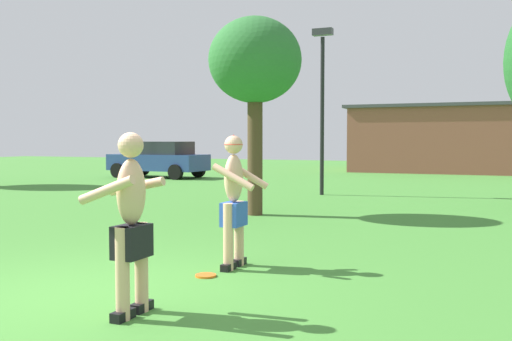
{
  "coord_description": "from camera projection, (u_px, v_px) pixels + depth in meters",
  "views": [
    {
      "loc": [
        4.1,
        -4.87,
        1.66
      ],
      "look_at": [
        0.95,
        2.63,
        1.23
      ],
      "focal_mm": 40.57,
      "sensor_mm": 36.0,
      "label": 1
    }
  ],
  "objects": [
    {
      "name": "tree_behind_players",
      "position": [
        255.0,
        63.0,
        12.59
      ],
      "size": [
        2.04,
        2.04,
        4.34
      ],
      "color": "#4C3823",
      "rests_on": "ground_plane"
    },
    {
      "name": "player_in_black",
      "position": [
        131.0,
        219.0,
        5.41
      ],
      "size": [
        0.6,
        0.58,
        1.73
      ],
      "color": "black",
      "rests_on": "ground_plane"
    },
    {
      "name": "ground_plane",
      "position": [
        78.0,
        296.0,
        6.15
      ],
      "size": [
        80.0,
        80.0,
        0.0
      ],
      "primitive_type": "plane",
      "color": "#428433"
    },
    {
      "name": "frisbee",
      "position": [
        206.0,
        276.0,
        7.01
      ],
      "size": [
        0.26,
        0.26,
        0.03
      ],
      "primitive_type": "cylinder",
      "color": "orange",
      "rests_on": "ground_plane"
    },
    {
      "name": "car_blue_mid_lot",
      "position": [
        159.0,
        159.0,
        25.34
      ],
      "size": [
        4.39,
        2.2,
        1.58
      ],
      "color": "#2D478C",
      "rests_on": "ground_plane"
    },
    {
      "name": "player_with_cap",
      "position": [
        234.0,
        195.0,
        7.44
      ],
      "size": [
        0.57,
        0.64,
        1.73
      ],
      "color": "black",
      "rests_on": "ground_plane"
    },
    {
      "name": "lamp_post",
      "position": [
        322.0,
        91.0,
        17.25
      ],
      "size": [
        0.6,
        0.24,
        4.96
      ],
      "color": "black",
      "rests_on": "ground_plane"
    },
    {
      "name": "outbuilding_behind_lot",
      "position": [
        476.0,
        139.0,
        30.13
      ],
      "size": [
        12.55,
        7.11,
        3.42
      ],
      "color": "brown",
      "rests_on": "ground_plane"
    }
  ]
}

